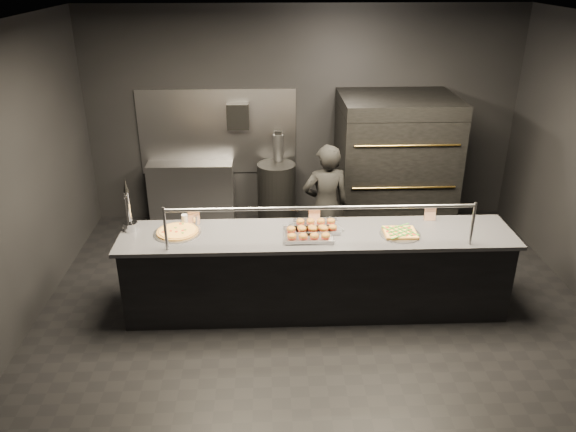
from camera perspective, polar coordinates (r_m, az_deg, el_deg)
The scene contains 15 objects.
room at distance 5.64m, azimuth 2.84°, elevation 3.71°, with size 6.04×6.00×3.00m.
service_counter at distance 6.04m, azimuth 2.90°, elevation -5.64°, with size 4.10×0.78×1.37m.
pizza_oven at distance 7.73m, azimuth 10.70°, elevation 5.00°, with size 1.50×1.23×1.91m.
prep_shelf at distance 8.19m, azimuth -9.74°, elevation 2.33°, with size 1.20×0.35×0.90m, color #99999E.
towel_dispenser at distance 7.85m, azimuth -5.11°, elevation 10.09°, with size 0.30×0.20×0.35m, color black.
fire_extinguisher at distance 7.98m, azimuth -1.00°, elevation 6.77°, with size 0.14×0.14×0.51m.
beer_tap at distance 6.05m, azimuth -15.83°, elevation 0.03°, with size 0.15×0.21×0.58m.
round_pizza at distance 5.93m, azimuth -11.16°, elevation -1.59°, with size 0.49×0.49×0.03m.
slider_tray_a at distance 5.74m, azimuth 2.07°, elevation -1.82°, with size 0.52×0.40×0.08m.
slider_tray_b at distance 5.92m, azimuth 2.90°, elevation -0.99°, with size 0.56×0.48×0.08m.
square_pizza at distance 5.90m, azimuth 11.31°, elevation -1.70°, with size 0.42×0.42×0.05m.
condiment_jar at distance 6.09m, azimuth -10.13°, elevation -0.38°, with size 0.17×0.07×0.11m.
tent_cards at distance 6.05m, azimuth 2.59°, elevation 0.05°, with size 2.67×0.04×0.15m.
trash_bin at distance 8.02m, azimuth -1.16°, elevation 2.24°, with size 0.54×0.54×0.90m, color black.
worker at distance 6.81m, azimuth 3.84°, elevation 0.99°, with size 0.57×0.37×1.56m, color black.
Camera 1 is at (-0.51, -5.20, 3.51)m, focal length 35.00 mm.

